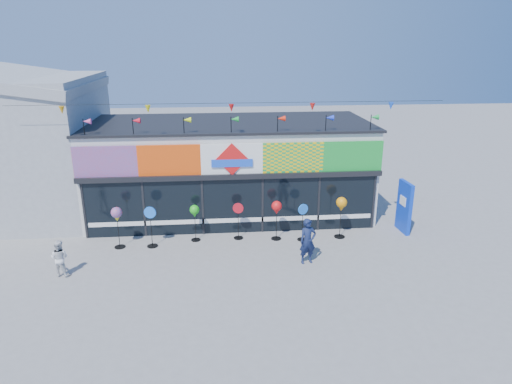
{
  "coord_description": "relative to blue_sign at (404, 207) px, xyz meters",
  "views": [
    {
      "loc": [
        -0.61,
        -13.75,
        7.5
      ],
      "look_at": [
        0.81,
        2.0,
        2.19
      ],
      "focal_mm": 32.0,
      "sensor_mm": 36.0,
      "label": 1
    }
  ],
  "objects": [
    {
      "name": "spinner_4",
      "position": [
        -5.27,
        -0.33,
        0.21
      ],
      "size": [
        0.4,
        0.4,
        1.59
      ],
      "color": "black",
      "rests_on": "ground"
    },
    {
      "name": "ground",
      "position": [
        -6.94,
        -2.96,
        -1.06
      ],
      "size": [
        80.0,
        80.0,
        0.0
      ],
      "primitive_type": "plane",
      "color": "gray",
      "rests_on": "ground"
    },
    {
      "name": "child",
      "position": [
        -12.8,
        -2.59,
        -0.42
      ],
      "size": [
        0.68,
        0.48,
        1.27
      ],
      "primitive_type": "imported",
      "rotation": [
        0.0,
        0.0,
        2.92
      ],
      "color": "silver",
      "rests_on": "ground"
    },
    {
      "name": "spinner_6",
      "position": [
        -2.72,
        -0.37,
        0.29
      ],
      "size": [
        0.43,
        0.43,
        1.68
      ],
      "color": "black",
      "rests_on": "ground"
    },
    {
      "name": "neighbour_building",
      "position": [
        -16.94,
        4.04,
        2.15
      ],
      "size": [
        8.18,
        7.2,
        6.87
      ],
      "color": "#A4A6A9",
      "rests_on": "ground"
    },
    {
      "name": "spinner_2",
      "position": [
        -8.43,
        -0.17,
        0.12
      ],
      "size": [
        0.37,
        0.37,
        1.47
      ],
      "color": "black",
      "rests_on": "ground"
    },
    {
      "name": "kite_shop",
      "position": [
        -6.94,
        2.99,
        0.99
      ],
      "size": [
        16.0,
        5.7,
        5.31
      ],
      "color": "silver",
      "rests_on": "ground"
    },
    {
      "name": "spinner_5",
      "position": [
        -4.26,
        -0.51,
        -0.26
      ],
      "size": [
        0.41,
        0.38,
        1.5
      ],
      "color": "black",
      "rests_on": "ground"
    },
    {
      "name": "adult_man",
      "position": [
        -4.44,
        -2.42,
        -0.23
      ],
      "size": [
        0.67,
        0.51,
        1.65
      ],
      "primitive_type": "imported",
      "rotation": [
        0.0,
        0.0,
        0.22
      ],
      "color": "#151F43",
      "rests_on": "ground"
    },
    {
      "name": "spinner_0",
      "position": [
        -11.28,
        -0.56,
        0.24
      ],
      "size": [
        0.41,
        0.41,
        1.62
      ],
      "color": "black",
      "rests_on": "ground"
    },
    {
      "name": "blue_sign",
      "position": [
        0.0,
        0.0,
        0.0
      ],
      "size": [
        0.23,
        1.06,
        2.1
      ],
      "rotation": [
        0.0,
        0.0,
        0.07
      ],
      "color": "#0D37C3",
      "rests_on": "ground"
    },
    {
      "name": "spinner_3",
      "position": [
        -6.75,
        -0.13,
        -0.27
      ],
      "size": [
        0.42,
        0.38,
        1.48
      ],
      "color": "black",
      "rests_on": "ground"
    },
    {
      "name": "spinner_1",
      "position": [
        -10.06,
        -0.59,
        -0.21
      ],
      "size": [
        0.45,
        0.41,
        1.61
      ],
      "color": "black",
      "rests_on": "ground"
    }
  ]
}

